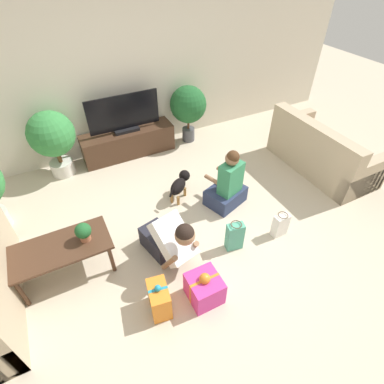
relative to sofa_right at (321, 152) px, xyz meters
The scene contains 16 objects.
ground_plane 2.51m from the sofa_right, 167.27° to the right, with size 16.00×16.00×0.00m, color beige.
wall_back 3.35m from the sofa_right, 139.39° to the left, with size 8.40×0.06×2.60m.
sofa_right is the anchor object (origin of this frame).
coffee_table 4.00m from the sofa_right, behind, with size 1.04×0.51×0.46m.
tv_console 3.17m from the sofa_right, 145.40° to the left, with size 1.55×0.42×0.45m.
tv 3.20m from the sofa_right, 145.40° to the left, with size 1.17×0.20×0.62m.
potted_plant_back_right 2.33m from the sofa_right, 130.37° to the left, with size 0.63×0.63×1.02m.
potted_plant_back_left 4.14m from the sofa_right, 154.87° to the left, with size 0.68×0.68×1.05m.
person_kneeling 2.96m from the sofa_right, 168.59° to the right, with size 0.49×0.84×0.81m.
person_sitting 1.78m from the sofa_right, behind, with size 0.62×0.58×0.90m.
dog 2.34m from the sofa_right, behind, with size 0.46×0.38×0.36m.
gift_box_a 3.02m from the sofa_right, 156.84° to the right, with size 0.33×0.34×0.39m.
gift_box_b 3.42m from the sofa_right, 161.32° to the right, with size 0.24×0.34×0.41m.
gift_bag_a 2.26m from the sofa_right, 160.22° to the right, with size 0.22×0.15×0.41m.
gift_bag_b 1.73m from the sofa_right, 150.42° to the right, with size 0.20×0.13×0.35m.
tabletop_plant 3.74m from the sofa_right, behind, with size 0.17×0.17×0.22m.
Camera 1 is at (-1.23, -2.08, 2.94)m, focal length 28.00 mm.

